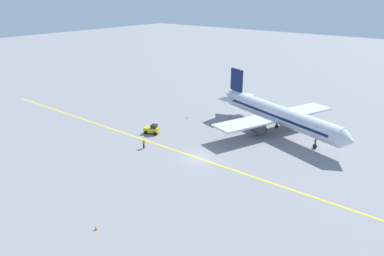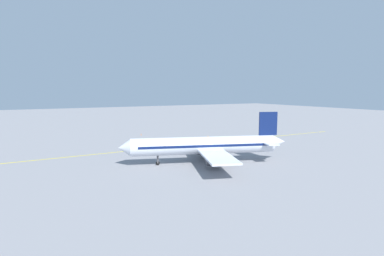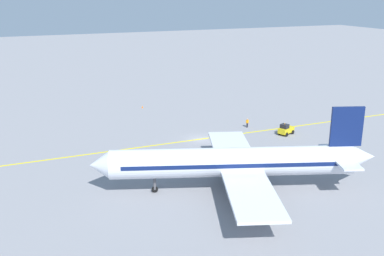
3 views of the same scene
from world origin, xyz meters
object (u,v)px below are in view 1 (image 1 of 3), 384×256
ground_crew_worker (144,144)px  traffic_cone_near_nose (187,118)px  traffic_cone_mid_apron (96,228)px  airplane_at_gate (277,114)px  baggage_tug_white (152,129)px

ground_crew_worker → traffic_cone_near_nose: (-17.73, -4.49, -0.63)m
traffic_cone_near_nose → traffic_cone_mid_apron: size_ratio=1.00×
traffic_cone_mid_apron → airplane_at_gate: bearing=178.3°
ground_crew_worker → traffic_cone_near_nose: ground_crew_worker is taller
airplane_at_gate → traffic_cone_near_nose: bearing=-74.7°
baggage_tug_white → traffic_cone_near_nose: 11.46m
airplane_at_gate → ground_crew_worker: (23.03, -14.85, -2.80)m
ground_crew_worker → traffic_cone_mid_apron: ground_crew_worker is taller
traffic_cone_near_nose → traffic_cone_mid_apron: same height
baggage_tug_white → ground_crew_worker: 7.49m
airplane_at_gate → traffic_cone_mid_apron: 44.27m
ground_crew_worker → baggage_tug_white: bearing=-147.1°
airplane_at_gate → baggage_tug_white: bearing=-48.5°
ground_crew_worker → traffic_cone_mid_apron: bearing=32.8°
traffic_cone_mid_apron → traffic_cone_near_nose: bearing=-155.0°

